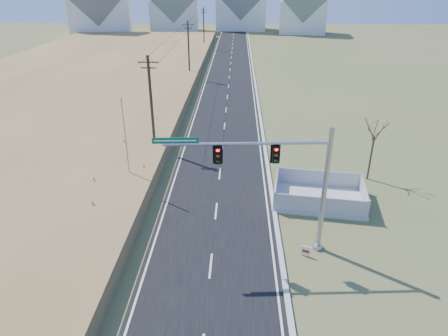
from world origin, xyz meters
TOP-DOWN VIEW (x-y plane):
  - ground at (0.00, 0.00)m, footprint 260.00×260.00m
  - road at (0.00, 50.00)m, footprint 8.00×180.00m
  - curb at (4.15, 50.00)m, footprint 0.30×180.00m
  - reed_marsh at (-24.00, 40.00)m, footprint 38.00×110.00m
  - utility_pole_near at (-6.50, 15.00)m, footprint 1.80×0.26m
  - utility_pole_mid at (-6.50, 45.00)m, footprint 1.80×0.26m
  - utility_pole_far at (-6.50, 75.00)m, footprint 1.80×0.26m
  - condo_nw at (-38.00, 100.00)m, footprint 17.69×13.38m
  - condo_nnw at (-18.00, 108.00)m, footprint 14.93×11.17m
  - condo_n at (2.00, 112.00)m, footprint 15.27×10.20m
  - condo_ne at (20.00, 104.00)m, footprint 14.12×10.51m
  - traffic_signal_mast at (4.59, -0.16)m, footprint 9.98×1.02m
  - fence_enclosure at (7.57, 5.73)m, footprint 7.25×5.46m
  - open_sign at (5.64, -0.84)m, footprint 0.52×0.25m
  - flagpole at (-7.00, 7.46)m, footprint 0.33×0.33m
  - bare_tree at (12.29, 9.57)m, footprint 2.07×2.07m

SIDE VIEW (x-z plane):
  - ground at x=0.00m, z-range 0.00..0.00m
  - road at x=0.00m, z-range 0.00..0.06m
  - curb at x=4.15m, z-range 0.00..0.18m
  - fence_enclosure at x=7.57m, z-range -0.47..1.06m
  - open_sign at x=5.64m, z-range 0.02..0.69m
  - reed_marsh at x=-24.00m, z-range 0.00..1.30m
  - flagpole at x=-7.00m, z-range -0.74..6.58m
  - bare_tree at x=12.29m, z-range 1.68..7.16m
  - utility_pole_near at x=-6.50m, z-range 0.18..9.18m
  - utility_pole_mid at x=-6.50m, z-range 0.18..9.18m
  - utility_pole_far at x=-6.50m, z-range 0.18..9.18m
  - traffic_signal_mast at x=4.59m, z-range 0.84..8.79m
  - condo_ne at x=20.00m, z-range -1.42..15.10m
  - condo_nnw at x=-18.00m, z-range -1.58..15.45m
  - condo_n at x=2.00m, z-range -1.66..16.88m
  - condo_nw at x=-38.00m, z-range -1.82..17.23m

